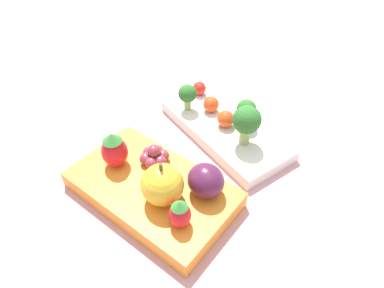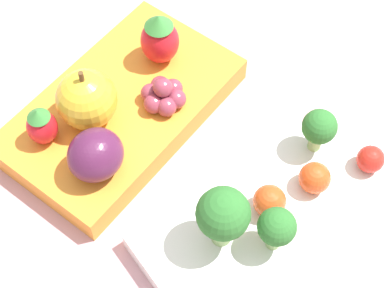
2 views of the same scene
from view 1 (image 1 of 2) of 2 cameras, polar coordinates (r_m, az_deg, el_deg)
ground_plane at (r=0.49m, az=0.47°, el=-2.61°), size 4.00×4.00×0.00m
bento_box_savoury at (r=0.53m, az=5.49°, el=2.48°), size 0.23×0.13×0.02m
bento_box_fruit at (r=0.44m, az=-6.64°, el=-7.53°), size 0.22×0.15×0.02m
broccoli_floret_0 at (r=0.47m, az=9.10°, el=3.78°), size 0.04×0.04×0.06m
broccoli_floret_1 at (r=0.51m, az=9.04°, el=5.61°), size 0.03×0.03×0.04m
broccoli_floret_2 at (r=0.54m, az=-0.77°, el=8.27°), size 0.03×0.03×0.04m
cherry_tomato_0 at (r=0.54m, az=3.20°, el=6.62°), size 0.03×0.03×0.03m
cherry_tomato_1 at (r=0.58m, az=1.24°, el=9.24°), size 0.02×0.02×0.02m
cherry_tomato_2 at (r=0.51m, az=5.62°, el=4.20°), size 0.03×0.03×0.03m
apple at (r=0.40m, az=-4.95°, el=-6.77°), size 0.05×0.05×0.06m
strawberry_0 at (r=0.44m, az=-12.83°, el=-0.97°), size 0.03×0.03×0.05m
strawberry_1 at (r=0.38m, az=-2.05°, el=-11.53°), size 0.03×0.03×0.04m
plum at (r=0.40m, az=2.31°, el=-6.10°), size 0.05×0.04×0.04m
grape_cluster at (r=0.45m, az=-6.28°, el=-2.05°), size 0.04×0.04×0.03m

